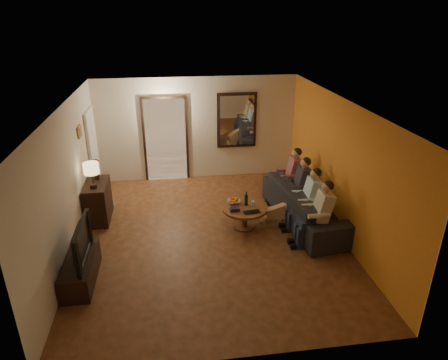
{
  "coord_description": "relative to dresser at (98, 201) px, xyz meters",
  "views": [
    {
      "loc": [
        -0.69,
        -6.71,
        4.14
      ],
      "look_at": [
        0.3,
        0.3,
        1.05
      ],
      "focal_mm": 32.0,
      "sensor_mm": 36.0,
      "label": 1
    }
  ],
  "objects": [
    {
      "name": "right_wall",
      "position": [
        4.75,
        -1.01,
        0.89
      ],
      "size": [
        0.02,
        6.0,
        2.6
      ],
      "primitive_type": "cube",
      "color": "beige",
      "rests_on": "floor"
    },
    {
      "name": "floor",
      "position": [
        2.25,
        -1.01,
        -0.41
      ],
      "size": [
        5.0,
        6.0,
        0.01
      ],
      "primitive_type": "cube",
      "color": "#492C13",
      "rests_on": "ground"
    },
    {
      "name": "dresser",
      "position": [
        0.0,
        0.0,
        0.0
      ],
      "size": [
        0.45,
        0.92,
        0.82
      ],
      "primitive_type": "cube",
      "color": "black",
      "rests_on": "floor"
    },
    {
      "name": "left_wall",
      "position": [
        -0.25,
        -1.01,
        0.89
      ],
      "size": [
        0.02,
        6.0,
        2.6
      ],
      "primitive_type": "cube",
      "color": "beige",
      "rests_on": "floor"
    },
    {
      "name": "bowl",
      "position": [
        2.78,
        -0.55,
        0.07
      ],
      "size": [
        0.26,
        0.26,
        0.06
      ],
      "primitive_type": "imported",
      "color": "white",
      "rests_on": "coffee_table"
    },
    {
      "name": "flower_vase",
      "position": [
        0.0,
        0.22,
        0.63
      ],
      "size": [
        0.14,
        0.14,
        0.44
      ],
      "primitive_type": null,
      "color": "red",
      "rests_on": "dresser"
    },
    {
      "name": "kitchen_doorway",
      "position": [
        1.45,
        1.97,
        0.64
      ],
      "size": [
        1.0,
        0.06,
        2.1
      ],
      "primitive_type": "cube",
      "color": "#FFE0A5",
      "rests_on": "floor"
    },
    {
      "name": "orange_accent",
      "position": [
        4.74,
        -1.01,
        0.89
      ],
      "size": [
        0.01,
        6.0,
        2.6
      ],
      "primitive_type": "cube",
      "color": "orange",
      "rests_on": "right_wall"
    },
    {
      "name": "sofa",
      "position": [
        4.29,
        -0.68,
        -0.03
      ],
      "size": [
        2.72,
        1.31,
        0.77
      ],
      "primitive_type": "imported",
      "rotation": [
        0.0,
        0.0,
        1.68
      ],
      "color": "black",
      "rests_on": "floor"
    },
    {
      "name": "dog",
      "position": [
        3.65,
        -0.74,
        -0.13
      ],
      "size": [
        0.6,
        0.39,
        0.56
      ],
      "primitive_type": null,
      "rotation": [
        0.0,
        0.0,
        -0.28
      ],
      "color": "#A97E4E",
      "rests_on": "floor"
    },
    {
      "name": "book_stack",
      "position": [
        2.74,
        -0.87,
        0.07
      ],
      "size": [
        0.2,
        0.15,
        0.07
      ],
      "primitive_type": null,
      "color": "black",
      "rests_on": "coffee_table"
    },
    {
      "name": "tv_stand",
      "position": [
        0.0,
        -2.09,
        -0.2
      ],
      "size": [
        0.45,
        1.24,
        0.41
      ],
      "primitive_type": "cube",
      "color": "black",
      "rests_on": "floor"
    },
    {
      "name": "person_b",
      "position": [
        4.19,
        -0.98,
        0.19
      ],
      "size": [
        0.6,
        0.4,
        1.2
      ],
      "primitive_type": null,
      "color": "tan",
      "rests_on": "sofa"
    },
    {
      "name": "person_a",
      "position": [
        4.19,
        -1.58,
        0.19
      ],
      "size": [
        0.6,
        0.4,
        1.2
      ],
      "primitive_type": null,
      "color": "tan",
      "rests_on": "sofa"
    },
    {
      "name": "mirror_glass",
      "position": [
        3.25,
        1.92,
        1.09
      ],
      "size": [
        0.86,
        0.02,
        1.26
      ],
      "primitive_type": "cube",
      "color": "white",
      "rests_on": "back_wall"
    },
    {
      "name": "white_door",
      "position": [
        -0.21,
        1.29,
        0.61
      ],
      "size": [
        0.06,
        0.85,
        2.04
      ],
      "primitive_type": "cube",
      "color": "white",
      "rests_on": "floor"
    },
    {
      "name": "ceiling",
      "position": [
        2.25,
        -1.01,
        2.19
      ],
      "size": [
        5.0,
        6.0,
        0.01
      ],
      "primitive_type": "cube",
      "color": "white",
      "rests_on": "back_wall"
    },
    {
      "name": "fridge_glimpse",
      "position": [
        1.7,
        1.97,
        0.49
      ],
      "size": [
        0.45,
        0.03,
        1.7
      ],
      "primitive_type": "cube",
      "color": "silver",
      "rests_on": "floor"
    },
    {
      "name": "back_wall",
      "position": [
        2.25,
        1.99,
        0.89
      ],
      "size": [
        5.0,
        0.02,
        2.6
      ],
      "primitive_type": "cube",
      "color": "beige",
      "rests_on": "floor"
    },
    {
      "name": "person_d",
      "position": [
        4.19,
        0.22,
        0.19
      ],
      "size": [
        0.6,
        0.4,
        1.2
      ],
      "primitive_type": null,
      "color": "tan",
      "rests_on": "sofa"
    },
    {
      "name": "wine_bottle",
      "position": [
        3.01,
        -0.67,
        0.19
      ],
      "size": [
        0.07,
        0.07,
        0.31
      ],
      "primitive_type": null,
      "color": "black",
      "rests_on": "coffee_table"
    },
    {
      "name": "art_canvas",
      "position": [
        -0.21,
        0.29,
        1.44
      ],
      "size": [
        0.01,
        0.22,
        0.18
      ],
      "primitive_type": "cube",
      "color": "brown",
      "rests_on": "left_wall"
    },
    {
      "name": "wine_glass",
      "position": [
        3.14,
        -0.72,
        0.09
      ],
      "size": [
        0.06,
        0.06,
        0.1
      ],
      "primitive_type": "cylinder",
      "color": "silver",
      "rests_on": "coffee_table"
    },
    {
      "name": "person_c",
      "position": [
        4.19,
        -0.38,
        0.19
      ],
      "size": [
        0.6,
        0.4,
        1.2
      ],
      "primitive_type": null,
      "color": "tan",
      "rests_on": "sofa"
    },
    {
      "name": "table_lamp",
      "position": [
        0.0,
        -0.22,
        0.68
      ],
      "size": [
        0.3,
        0.3,
        0.54
      ],
      "primitive_type": null,
      "color": "beige",
      "rests_on": "dresser"
    },
    {
      "name": "front_wall",
      "position": [
        2.25,
        -4.01,
        0.89
      ],
      "size": [
        5.0,
        0.02,
        2.6
      ],
      "primitive_type": "cube",
      "color": "beige",
      "rests_on": "floor"
    },
    {
      "name": "mirror_frame",
      "position": [
        3.25,
        1.95,
        1.09
      ],
      "size": [
        1.0,
        0.05,
        1.4
      ],
      "primitive_type": "cube",
      "color": "black",
      "rests_on": "back_wall"
    },
    {
      "name": "framed_art",
      "position": [
        -0.22,
        0.29,
        1.44
      ],
      "size": [
        0.03,
        0.28,
        0.24
      ],
      "primitive_type": "cube",
      "color": "#B28C33",
      "rests_on": "left_wall"
    },
    {
      "name": "tv",
      "position": [
        0.0,
        -2.09,
        0.32
      ],
      "size": [
        1.09,
        0.14,
        0.63
      ],
      "primitive_type": "imported",
      "rotation": [
        0.0,
        0.0,
        1.57
      ],
      "color": "black",
      "rests_on": "tv_stand"
    },
    {
      "name": "coffee_table",
      "position": [
        2.96,
        -0.77,
        -0.19
      ],
      "size": [
        0.97,
        0.97,
        0.45
      ],
      "primitive_type": "cylinder",
      "rotation": [
        0.0,
        0.0,
        0.08
      ],
      "color": "brown",
      "rests_on": "floor"
    },
    {
      "name": "laptop",
      "position": [
        3.06,
        -1.05,
        0.05
      ],
      "size": [
        0.35,
        0.25,
        0.03
      ],
      "primitive_type": "imported",
      "rotation": [
        0.0,
        0.0,
        0.12
      ],
      "color": "black",
      "rests_on": "coffee_table"
    },
    {
      "name": "door_trim",
      "position": [
        1.45,
        1.96,
        0.64
      ],
      "size": [
        1.12,
        0.04,
        2.22
      ],
      "primitive_type": "cube",
      "color": "black",
      "rests_on": "floor"
    },
    {
      "name": "oranges",
      "position": [
        2.78,
        -0.55,
        0.14
      ],
      "size": [
        0.2,
        0.2,
        0.08
      ],
      "primitive_type": null,
      "color": "orange",
      "rests_on": "bowl"
    }
  ]
}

